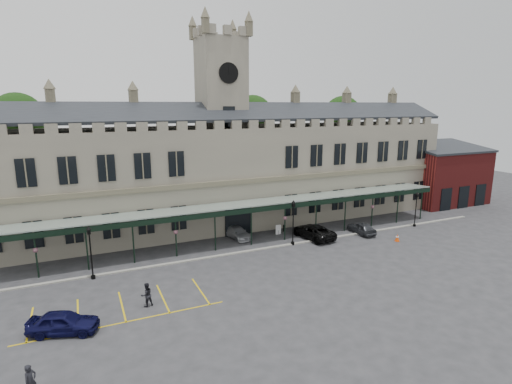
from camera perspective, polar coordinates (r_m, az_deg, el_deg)
name	(u,v)px	position (r m, az deg, el deg)	size (l,w,h in m)	color
ground	(283,270)	(36.73, 3.91, -11.04)	(140.00, 140.00, 0.00)	#2E2E31
station_building	(223,172)	(48.98, -4.76, 2.80)	(60.00, 10.36, 17.30)	slate
clock_tower	(222,117)	(48.41, -4.94, 10.59)	(5.60, 5.60, 24.80)	slate
canopy	(250,223)	(42.23, -0.82, -4.38)	(50.00, 4.10, 4.30)	#8C9E93
brick_annex	(442,175)	(66.55, 25.05, 2.18)	(12.40, 8.36, 9.23)	maroon
kerb	(258,250)	(41.27, 0.29, -8.22)	(60.00, 0.40, 0.12)	gray
parking_markings	(123,309)	(31.77, -18.48, -15.61)	(16.00, 6.00, 0.01)	gold
tree_behind_left	(18,120)	(55.02, -30.81, 8.82)	(6.00, 6.00, 16.00)	#332314
tree_behind_mid	(253,117)	(59.74, -0.47, 10.67)	(6.00, 6.00, 16.00)	#332314
tree_behind_right	(342,116)	(67.77, 12.23, 10.60)	(6.00, 6.00, 16.00)	#332314
lamp_post_left	(90,248)	(36.62, -22.58, -7.38)	(0.45, 0.45, 4.72)	black
lamp_post_mid	(293,219)	(42.07, 5.34, -3.80)	(0.46, 0.46, 4.89)	black
lamp_post_right	(416,206)	(52.09, 21.90, -1.88)	(0.41, 0.41, 4.32)	black
traffic_cone	(397,238)	(46.38, 19.53, -6.19)	(0.48, 0.48, 0.77)	#E74407
sign_board	(278,230)	(46.03, 3.21, -5.40)	(0.65, 0.07, 1.12)	black
bollard_left	(236,236)	(43.99, -2.86, -6.37)	(0.16, 0.16, 0.92)	black
bollard_right	(283,228)	(47.06, 3.95, -5.18)	(0.15, 0.15, 0.83)	black
car_left_a	(63,322)	(29.95, -25.82, -16.44)	(1.77, 4.41, 1.50)	#0B0B33
car_taxi	(237,232)	(44.81, -2.72, -5.78)	(1.77, 4.36, 1.27)	#9D9FA4
car_van	(313,231)	(45.08, 8.18, -5.59)	(2.55, 5.54, 1.54)	black
car_right_a	(361,228)	(47.77, 14.82, -4.97)	(1.61, 3.99, 1.36)	#313337
person_a	(30,381)	(25.04, -29.52, -22.46)	(0.66, 0.43, 1.81)	black
person_b	(147,295)	(31.31, -15.36, -13.97)	(0.88, 0.69, 1.82)	black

